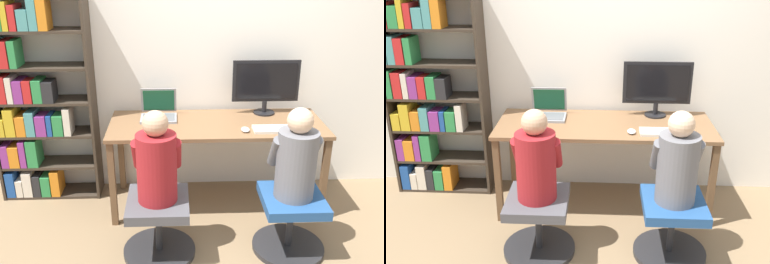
{
  "view_description": "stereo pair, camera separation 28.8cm",
  "coord_description": "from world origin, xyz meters",
  "views": [
    {
      "loc": [
        -0.33,
        -2.93,
        2.02
      ],
      "look_at": [
        -0.21,
        0.17,
        0.75
      ],
      "focal_mm": 40.0,
      "sensor_mm": 36.0,
      "label": 1
    },
    {
      "loc": [
        -0.05,
        -2.93,
        2.02
      ],
      "look_at": [
        -0.21,
        0.17,
        0.75
      ],
      "focal_mm": 40.0,
      "sensor_mm": 36.0,
      "label": 2
    }
  ],
  "objects": [
    {
      "name": "wall_back",
      "position": [
        0.0,
        0.74,
        1.3
      ],
      "size": [
        10.0,
        0.05,
        2.6
      ],
      "color": "white",
      "rests_on": "ground_plane"
    },
    {
      "name": "person_at_monitor",
      "position": [
        0.49,
        -0.33,
        0.74
      ],
      "size": [
        0.34,
        0.31,
        0.66
      ],
      "color": "slate",
      "rests_on": "office_chair_left"
    },
    {
      "name": "ground_plane",
      "position": [
        0.0,
        0.0,
        0.0
      ],
      "size": [
        14.0,
        14.0,
        0.0
      ],
      "primitive_type": "plane",
      "color": "#846B4C"
    },
    {
      "name": "desk",
      "position": [
        0.0,
        0.34,
        0.68
      ],
      "size": [
        1.76,
        0.67,
        0.76
      ],
      "color": "brown",
      "rests_on": "ground_plane"
    },
    {
      "name": "laptop",
      "position": [
        -0.48,
        0.48,
        0.81
      ],
      "size": [
        0.3,
        0.27,
        0.24
      ],
      "color": "gray",
      "rests_on": "desk"
    },
    {
      "name": "person_at_laptop",
      "position": [
        -0.47,
        -0.34,
        0.74
      ],
      "size": [
        0.34,
        0.31,
        0.65
      ],
      "color": "maroon",
      "rests_on": "office_chair_right"
    },
    {
      "name": "keyboard",
      "position": [
        0.47,
        0.15,
        0.77
      ],
      "size": [
        0.4,
        0.15,
        0.03
      ],
      "color": "silver",
      "rests_on": "desk"
    },
    {
      "name": "computer_mouse_by_keyboard",
      "position": [
        0.21,
        0.14,
        0.77
      ],
      "size": [
        0.07,
        0.1,
        0.03
      ],
      "color": "silver",
      "rests_on": "desk"
    },
    {
      "name": "office_chair_right",
      "position": [
        -0.47,
        -0.34,
        0.25
      ],
      "size": [
        0.53,
        0.53,
        0.45
      ],
      "color": "#262628",
      "rests_on": "ground_plane"
    },
    {
      "name": "office_chair_left",
      "position": [
        0.49,
        -0.33,
        0.25
      ],
      "size": [
        0.53,
        0.53,
        0.45
      ],
      "color": "#262628",
      "rests_on": "ground_plane"
    },
    {
      "name": "desktop_monitor",
      "position": [
        0.43,
        0.55,
        1.02
      ],
      "size": [
        0.57,
        0.18,
        0.47
      ],
      "color": "black",
      "rests_on": "desk"
    },
    {
      "name": "bookshelf",
      "position": [
        -1.55,
        0.55,
        0.88
      ],
      "size": [
        0.86,
        0.27,
        1.78
      ],
      "color": "#382D23",
      "rests_on": "ground_plane"
    }
  ]
}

